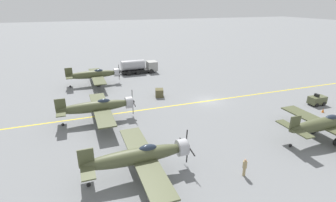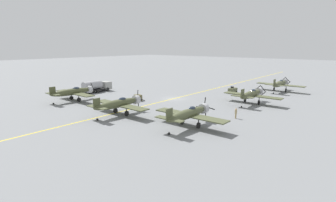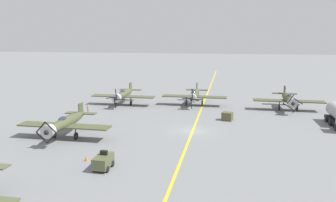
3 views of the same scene
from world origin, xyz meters
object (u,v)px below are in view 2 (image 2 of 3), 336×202
(traffic_cone, at_px, (239,94))
(airplane_near_left, at_px, (73,92))
(airplane_near_right, at_px, (189,114))
(ground_crew_walking, at_px, (236,113))
(fuel_tanker, at_px, (97,86))
(tow_tractor, at_px, (233,90))
(airplane_mid_right, at_px, (252,94))
(supply_crate_by_tanker, at_px, (138,98))
(airplane_far_right, at_px, (280,84))
(airplane_near_center, at_px, (119,104))

(traffic_cone, bearing_deg, airplane_near_left, -130.56)
(traffic_cone, bearing_deg, airplane_near_right, -79.80)
(traffic_cone, bearing_deg, ground_crew_walking, -66.60)
(fuel_tanker, distance_m, tow_tractor, 34.71)
(airplane_mid_right, relative_size, supply_crate_by_tanker, 7.74)
(airplane_far_right, xyz_separation_m, tow_tractor, (-8.13, -10.58, -1.22))
(airplane_near_center, height_order, tow_tractor, airplane_near_center)
(airplane_near_right, relative_size, airplane_near_left, 1.00)
(airplane_mid_right, bearing_deg, ground_crew_walking, -91.94)
(airplane_near_right, distance_m, fuel_tanker, 36.57)
(airplane_far_right, distance_m, traffic_cone, 13.51)
(tow_tractor, bearing_deg, airplane_near_center, -100.05)
(airplane_mid_right, bearing_deg, tow_tractor, 121.20)
(airplane_near_left, relative_size, fuel_tanker, 1.50)
(airplane_far_right, xyz_separation_m, supply_crate_by_tanker, (-19.98, -31.93, -1.37))
(supply_crate_by_tanker, height_order, traffic_cone, supply_crate_by_tanker)
(airplane_mid_right, height_order, traffic_cone, airplane_mid_right)
(airplane_far_right, distance_m, airplane_mid_right, 19.14)
(airplane_near_center, height_order, traffic_cone, airplane_near_center)
(tow_tractor, relative_size, ground_crew_walking, 1.50)
(traffic_cone, bearing_deg, fuel_tanker, -147.89)
(ground_crew_walking, xyz_separation_m, supply_crate_by_tanker, (-22.72, -0.48, -0.30))
(airplane_near_right, bearing_deg, ground_crew_walking, 84.89)
(airplane_near_right, distance_m, tow_tractor, 30.61)
(airplane_mid_right, xyz_separation_m, traffic_cone, (-5.87, 6.96, -1.74))
(ground_crew_walking, distance_m, traffic_cone, 21.01)
(airplane_mid_right, bearing_deg, airplane_near_left, -157.61)
(airplane_near_left, xyz_separation_m, tow_tractor, (22.28, 30.60, -1.22))
(airplane_far_right, bearing_deg, fuel_tanker, -132.01)
(fuel_tanker, height_order, traffic_cone, fuel_tanker)
(airplane_far_right, height_order, tow_tractor, airplane_far_right)
(airplane_near_center, xyz_separation_m, tow_tractor, (5.63, 31.77, -1.22))
(fuel_tanker, bearing_deg, airplane_near_center, -26.51)
(airplane_near_center, bearing_deg, ground_crew_walking, 38.31)
(airplane_near_left, distance_m, tow_tractor, 37.87)
(airplane_far_right, bearing_deg, traffic_cone, -107.65)
(fuel_tanker, distance_m, ground_crew_walking, 38.75)
(airplane_near_left, relative_size, airplane_near_center, 1.00)
(airplane_mid_right, distance_m, tow_tractor, 12.06)
(traffic_cone, bearing_deg, airplane_far_right, 65.33)
(airplane_near_center, bearing_deg, supply_crate_by_tanker, 125.68)
(supply_crate_by_tanker, xyz_separation_m, traffic_cone, (14.38, 19.75, -0.37))
(ground_crew_walking, relative_size, supply_crate_by_tanker, 1.12)
(airplane_near_left, relative_size, tow_tractor, 4.62)
(airplane_near_left, relative_size, supply_crate_by_tanker, 7.74)
(ground_crew_walking, distance_m, supply_crate_by_tanker, 22.73)
(airplane_near_center, height_order, ground_crew_walking, airplane_near_center)
(airplane_near_center, distance_m, tow_tractor, 32.29)
(supply_crate_by_tanker, bearing_deg, airplane_near_center, -59.19)
(supply_crate_by_tanker, bearing_deg, ground_crew_walking, 1.21)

